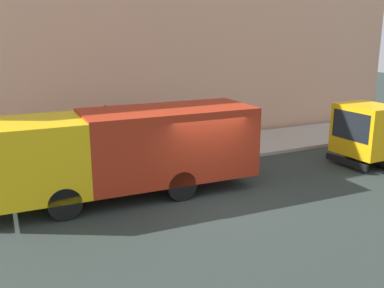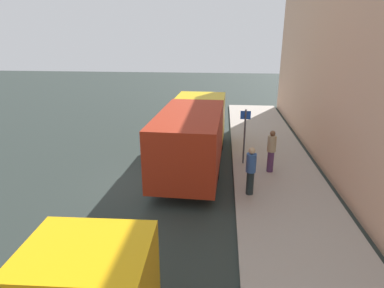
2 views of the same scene
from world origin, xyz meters
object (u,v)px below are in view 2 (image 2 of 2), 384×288
large_utility_truck (194,132)px  pedestrian_walking (271,150)px  pedestrian_standing (251,170)px  street_sign_post (245,132)px

large_utility_truck → pedestrian_walking: 3.40m
large_utility_truck → pedestrian_walking: bearing=-10.2°
large_utility_truck → pedestrian_standing: size_ratio=4.66×
large_utility_truck → pedestrian_standing: 3.68m
pedestrian_standing → street_sign_post: street_sign_post is taller
large_utility_truck → pedestrian_standing: large_utility_truck is taller
large_utility_truck → street_sign_post: 2.22m
pedestrian_standing → street_sign_post: 3.00m
pedestrian_walking → street_sign_post: size_ratio=0.73×
street_sign_post → pedestrian_walking: bearing=-37.6°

